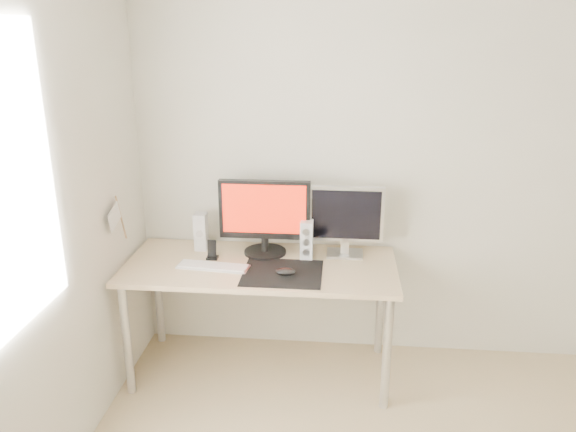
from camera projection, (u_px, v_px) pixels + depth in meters
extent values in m
plane|color=white|center=(419.00, 167.00, 3.41)|extent=(3.50, 0.00, 3.50)
cube|color=black|center=(283.00, 273.00, 3.18)|extent=(0.45, 0.40, 0.00)
ellipsoid|color=black|center=(285.00, 272.00, 3.15)|extent=(0.12, 0.07, 0.04)
cube|color=#D1B587|center=(260.00, 266.00, 3.31)|extent=(1.60, 0.70, 0.03)
cylinder|color=silver|center=(127.00, 340.00, 3.22)|extent=(0.05, 0.05, 0.70)
cylinder|color=silver|center=(387.00, 353.00, 3.09)|extent=(0.05, 0.05, 0.70)
cylinder|color=silver|center=(158.00, 294.00, 3.77)|extent=(0.05, 0.05, 0.70)
cylinder|color=silver|center=(380.00, 304.00, 3.64)|extent=(0.05, 0.05, 0.70)
cylinder|color=black|center=(265.00, 252.00, 3.47)|extent=(0.26, 0.26, 0.02)
cylinder|color=black|center=(265.00, 242.00, 3.45)|extent=(0.05, 0.05, 0.12)
cube|color=black|center=(265.00, 210.00, 3.37)|extent=(0.55, 0.05, 0.36)
cube|color=red|center=(264.00, 209.00, 3.34)|extent=(0.50, 0.01, 0.30)
cube|color=silver|center=(345.00, 254.00, 3.44)|extent=(0.22, 0.16, 0.01)
cube|color=silver|center=(345.00, 245.00, 3.42)|extent=(0.05, 0.04, 0.10)
cube|color=silver|center=(346.00, 214.00, 3.36)|extent=(0.45, 0.04, 0.34)
cube|color=black|center=(346.00, 215.00, 3.34)|extent=(0.41, 0.01, 0.30)
cube|color=silver|center=(201.00, 232.00, 3.49)|extent=(0.07, 0.09, 0.24)
cylinder|color=silver|center=(200.00, 244.00, 3.47)|extent=(0.04, 0.01, 0.04)
cylinder|color=#AAAAAC|center=(199.00, 234.00, 3.45)|extent=(0.04, 0.01, 0.04)
cylinder|color=silver|center=(199.00, 224.00, 3.43)|extent=(0.04, 0.01, 0.04)
cube|color=white|center=(307.00, 240.00, 3.36)|extent=(0.07, 0.09, 0.24)
cylinder|color=silver|center=(306.00, 252.00, 3.34)|extent=(0.04, 0.01, 0.04)
cylinder|color=#B4B5B7|center=(306.00, 242.00, 3.32)|extent=(0.04, 0.01, 0.04)
cylinder|color=#B2B1B4|center=(306.00, 232.00, 3.30)|extent=(0.04, 0.01, 0.04)
cube|color=#BDBEC0|center=(213.00, 267.00, 3.26)|extent=(0.43, 0.16, 0.01)
cube|color=white|center=(213.00, 265.00, 3.26)|extent=(0.41, 0.15, 0.01)
cube|color=black|center=(212.00, 258.00, 3.38)|extent=(0.07, 0.06, 0.01)
cube|color=black|center=(212.00, 248.00, 3.36)|extent=(0.05, 0.02, 0.11)
cylinder|color=#A57F54|center=(121.00, 218.00, 3.21)|extent=(0.01, 0.10, 0.29)
cube|color=white|center=(115.00, 216.00, 3.11)|extent=(0.00, 0.19, 0.15)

